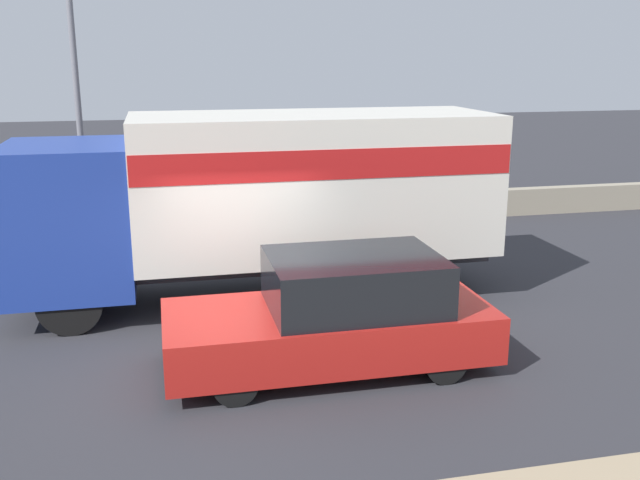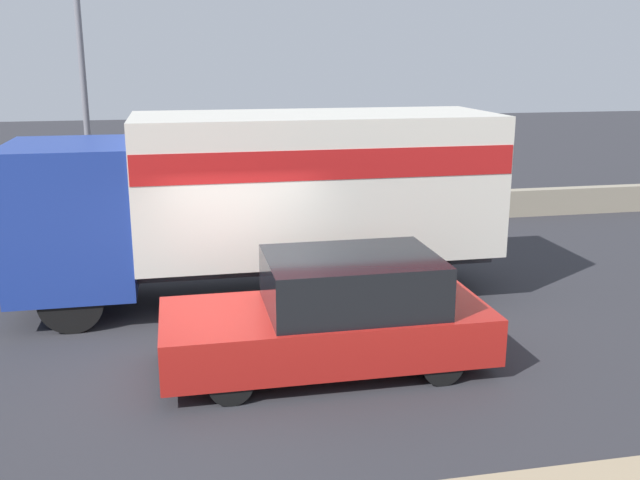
{
  "view_description": "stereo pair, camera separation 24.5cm",
  "coord_description": "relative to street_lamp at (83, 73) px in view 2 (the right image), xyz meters",
  "views": [
    {
      "loc": [
        -1.2,
        -9.36,
        4.22
      ],
      "look_at": [
        1.19,
        1.11,
        1.42
      ],
      "focal_mm": 40.0,
      "sensor_mm": 36.0,
      "label": 1
    },
    {
      "loc": [
        -0.96,
        -9.41,
        4.22
      ],
      "look_at": [
        1.19,
        1.11,
        1.42
      ],
      "focal_mm": 40.0,
      "sensor_mm": 36.0,
      "label": 2
    }
  ],
  "objects": [
    {
      "name": "ground_plane",
      "position": [
        2.87,
        -7.4,
        -3.83
      ],
      "size": [
        80.0,
        80.0,
        0.0
      ],
      "primitive_type": "plane",
      "color": "#2D2D33"
    },
    {
      "name": "stone_wall_backdrop",
      "position": [
        2.87,
        0.47,
        -3.47
      ],
      "size": [
        60.0,
        0.35,
        0.71
      ],
      "color": "gray",
      "rests_on": "ground_plane"
    },
    {
      "name": "street_lamp",
      "position": [
        0.0,
        0.0,
        0.0
      ],
      "size": [
        0.56,
        0.28,
        6.56
      ],
      "color": "slate",
      "rests_on": "ground_plane"
    },
    {
      "name": "box_truck",
      "position": [
        3.47,
        -4.74,
        -1.89
      ],
      "size": [
        8.19,
        2.47,
        3.24
      ],
      "rotation": [
        0.0,
        0.0,
        3.14
      ],
      "color": "navy",
      "rests_on": "ground_plane"
    },
    {
      "name": "car_hatchback",
      "position": [
        3.94,
        -7.86,
        -3.06
      ],
      "size": [
        4.46,
        1.86,
        1.59
      ],
      "rotation": [
        0.0,
        0.0,
        3.14
      ],
      "color": "#B21E19",
      "rests_on": "ground_plane"
    }
  ]
}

